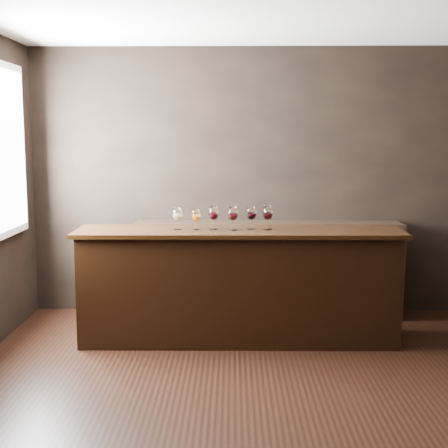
{
  "coord_description": "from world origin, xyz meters",
  "views": [
    {
      "loc": [
        -0.37,
        -4.36,
        1.87
      ],
      "look_at": [
        -0.45,
        1.23,
        1.09
      ],
      "focal_mm": 50.0,
      "sensor_mm": 36.0,
      "label": 1
    }
  ],
  "objects_px": {
    "back_bar_shelf": "(268,269)",
    "glass_white": "(177,215)",
    "glass_red_c": "(251,214)",
    "glass_red_b": "(233,214)",
    "bar_counter": "(238,287)",
    "glass_red_a": "(214,213)",
    "glass_amber": "(196,216)",
    "glass_red_d": "(268,213)"
  },
  "relations": [
    {
      "from": "back_bar_shelf",
      "to": "glass_red_a",
      "type": "relative_size",
      "value": 12.74
    },
    {
      "from": "glass_amber",
      "to": "glass_red_a",
      "type": "distance_m",
      "value": 0.16
    },
    {
      "from": "glass_amber",
      "to": "glass_red_d",
      "type": "bearing_deg",
      "value": 2.28
    },
    {
      "from": "bar_counter",
      "to": "glass_red_c",
      "type": "distance_m",
      "value": 0.69
    },
    {
      "from": "glass_red_a",
      "to": "glass_red_d",
      "type": "height_order",
      "value": "glass_red_d"
    },
    {
      "from": "glass_red_b",
      "to": "glass_red_c",
      "type": "bearing_deg",
      "value": 20.76
    },
    {
      "from": "glass_amber",
      "to": "glass_red_d",
      "type": "distance_m",
      "value": 0.65
    },
    {
      "from": "glass_red_a",
      "to": "glass_red_d",
      "type": "bearing_deg",
      "value": 0.27
    },
    {
      "from": "back_bar_shelf",
      "to": "glass_red_b",
      "type": "bearing_deg",
      "value": -113.56
    },
    {
      "from": "back_bar_shelf",
      "to": "glass_red_b",
      "type": "height_order",
      "value": "glass_red_b"
    },
    {
      "from": "glass_white",
      "to": "glass_red_b",
      "type": "xyz_separation_m",
      "value": [
        0.5,
        -0.03,
        0.01
      ]
    },
    {
      "from": "back_bar_shelf",
      "to": "glass_red_a",
      "type": "height_order",
      "value": "glass_red_a"
    },
    {
      "from": "glass_red_c",
      "to": "glass_amber",
      "type": "bearing_deg",
      "value": -174.92
    },
    {
      "from": "glass_red_d",
      "to": "glass_red_a",
      "type": "bearing_deg",
      "value": -179.73
    },
    {
      "from": "glass_red_d",
      "to": "back_bar_shelf",
      "type": "bearing_deg",
      "value": 86.35
    },
    {
      "from": "glass_white",
      "to": "glass_red_a",
      "type": "distance_m",
      "value": 0.33
    },
    {
      "from": "glass_white",
      "to": "glass_red_c",
      "type": "distance_m",
      "value": 0.67
    },
    {
      "from": "glass_red_c",
      "to": "back_bar_shelf",
      "type": "bearing_deg",
      "value": 75.67
    },
    {
      "from": "glass_red_c",
      "to": "glass_red_d",
      "type": "relative_size",
      "value": 0.97
    },
    {
      "from": "glass_amber",
      "to": "glass_red_d",
      "type": "xyz_separation_m",
      "value": [
        0.65,
        0.03,
        0.02
      ]
    },
    {
      "from": "glass_white",
      "to": "glass_red_a",
      "type": "relative_size",
      "value": 0.94
    },
    {
      "from": "glass_red_a",
      "to": "glass_red_b",
      "type": "height_order",
      "value": "glass_red_b"
    },
    {
      "from": "bar_counter",
      "to": "glass_red_a",
      "type": "bearing_deg",
      "value": 177.65
    },
    {
      "from": "glass_amber",
      "to": "bar_counter",
      "type": "bearing_deg",
      "value": 2.33
    },
    {
      "from": "bar_counter",
      "to": "glass_amber",
      "type": "xyz_separation_m",
      "value": [
        -0.39,
        -0.02,
        0.66
      ]
    },
    {
      "from": "glass_white",
      "to": "bar_counter",
      "type": "bearing_deg",
      "value": 0.59
    },
    {
      "from": "bar_counter",
      "to": "glass_amber",
      "type": "distance_m",
      "value": 0.77
    },
    {
      "from": "back_bar_shelf",
      "to": "glass_white",
      "type": "bearing_deg",
      "value": -136.99
    },
    {
      "from": "back_bar_shelf",
      "to": "glass_amber",
      "type": "height_order",
      "value": "glass_amber"
    },
    {
      "from": "back_bar_shelf",
      "to": "glass_red_d",
      "type": "distance_m",
      "value": 1.05
    },
    {
      "from": "glass_red_b",
      "to": "glass_red_d",
      "type": "relative_size",
      "value": 1.0
    },
    {
      "from": "glass_white",
      "to": "glass_amber",
      "type": "distance_m",
      "value": 0.17
    },
    {
      "from": "glass_red_b",
      "to": "glass_amber",
      "type": "bearing_deg",
      "value": 176.73
    },
    {
      "from": "glass_white",
      "to": "glass_amber",
      "type": "relative_size",
      "value": 1.08
    },
    {
      "from": "glass_red_b",
      "to": "glass_red_d",
      "type": "height_order",
      "value": "same"
    },
    {
      "from": "glass_red_a",
      "to": "glass_red_c",
      "type": "xyz_separation_m",
      "value": [
        0.34,
        0.02,
        -0.0
      ]
    },
    {
      "from": "glass_amber",
      "to": "glass_red_b",
      "type": "bearing_deg",
      "value": -3.27
    },
    {
      "from": "back_bar_shelf",
      "to": "glass_red_d",
      "type": "bearing_deg",
      "value": -93.65
    },
    {
      "from": "glass_white",
      "to": "glass_red_d",
      "type": "distance_m",
      "value": 0.82
    },
    {
      "from": "bar_counter",
      "to": "glass_white",
      "type": "bearing_deg",
      "value": -179.77
    },
    {
      "from": "glass_red_b",
      "to": "bar_counter",
      "type": "bearing_deg",
      "value": 33.48
    },
    {
      "from": "back_bar_shelf",
      "to": "glass_white",
      "type": "height_order",
      "value": "glass_white"
    }
  ]
}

